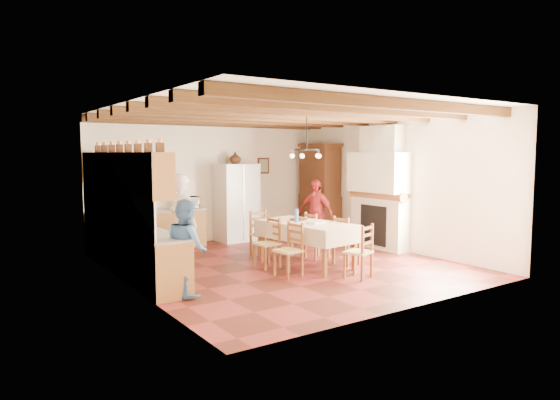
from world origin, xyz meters
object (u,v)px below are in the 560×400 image
object	(u,v)px
chair_right_near	(347,240)
person_woman_red	(316,213)
microwave	(188,202)
person_man	(182,224)
dining_table	(306,227)
chair_left_far	(267,243)
chair_end_near	(358,251)
refrigerator	(236,202)
person_woman_blue	(186,247)
chair_left_near	(288,250)
chair_right_far	(317,235)
chair_end_far	(262,234)
hutch	(320,190)

from	to	relation	value
chair_right_near	person_woman_red	xyz separation A→B (m)	(0.74, 1.92, 0.30)
chair_right_near	microwave	bearing A→B (deg)	18.64
person_man	dining_table	bearing A→B (deg)	-126.46
dining_table	chair_left_far	world-z (taller)	chair_left_far
chair_end_near	refrigerator	bearing A→B (deg)	-110.36
person_woman_blue	microwave	xyz separation A→B (m)	(1.69, 3.81, 0.29)
dining_table	chair_left_near	world-z (taller)	chair_left_near
chair_end_near	microwave	bearing A→B (deg)	-94.55
chair_left_far	chair_right_far	bearing A→B (deg)	92.88
chair_end_near	chair_end_far	xyz separation A→B (m)	(-0.39, 2.54, 0.00)
chair_left_far	chair_end_near	distance (m)	1.81
hutch	microwave	xyz separation A→B (m)	(-3.47, 0.59, -0.18)
hutch	chair_right_far	size ratio (longest dim) A/B	2.52
chair_end_far	chair_right_far	bearing A→B (deg)	-43.59
refrigerator	person_man	distance (m)	3.57
chair_left_near	person_woman_red	size ratio (longest dim) A/B	0.61
hutch	person_woman_blue	bearing A→B (deg)	-141.77
chair_end_near	microwave	distance (m)	4.71
dining_table	chair_right_far	size ratio (longest dim) A/B	2.16
chair_left_near	chair_end_far	bearing A→B (deg)	155.85
hutch	chair_right_near	xyz separation A→B (m)	(-1.71, -3.01, -0.73)
chair_right_near	person_woman_blue	distance (m)	3.47
chair_left_near	chair_end_near	distance (m)	1.23
chair_left_near	chair_end_near	xyz separation A→B (m)	(0.94, -0.79, 0.00)
chair_end_far	person_woman_red	xyz separation A→B (m)	(1.68, 0.30, 0.30)
hutch	chair_left_far	distance (m)	4.00
chair_left_far	person_woman_blue	world-z (taller)	person_woman_blue
refrigerator	chair_right_near	world-z (taller)	refrigerator
chair_left_near	chair_right_near	bearing A→B (deg)	88.20
dining_table	person_woman_blue	bearing A→B (deg)	-168.19
refrigerator	chair_end_far	size ratio (longest dim) A/B	2.00
chair_right_far	chair_left_far	bearing A→B (deg)	97.73
person_woman_red	dining_table	bearing A→B (deg)	-60.48
refrigerator	dining_table	size ratio (longest dim) A/B	0.93
refrigerator	person_man	xyz separation A→B (m)	(-2.51, -2.54, -0.05)
person_man	person_woman_red	world-z (taller)	person_man
dining_table	chair_end_near	bearing A→B (deg)	-82.17
dining_table	person_man	distance (m)	2.38
dining_table	refrigerator	bearing A→B (deg)	85.85
hutch	person_woman_blue	distance (m)	6.11
person_woman_blue	person_woman_red	size ratio (longest dim) A/B	0.95
chair_end_near	microwave	size ratio (longest dim) A/B	1.99
chair_right_far	person_man	world-z (taller)	person_man
person_man	chair_right_far	bearing A→B (deg)	-114.42
person_man	person_woman_red	bearing A→B (deg)	-96.44
chair_right_near	chair_right_far	size ratio (longest dim) A/B	1.00
refrigerator	chair_right_near	xyz separation A→B (m)	(0.49, -3.59, -0.48)
chair_right_far	person_woman_red	xyz separation A→B (m)	(0.83, 1.12, 0.30)
refrigerator	chair_end_near	size ratio (longest dim) A/B	2.00
refrigerator	hutch	bearing A→B (deg)	-16.68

